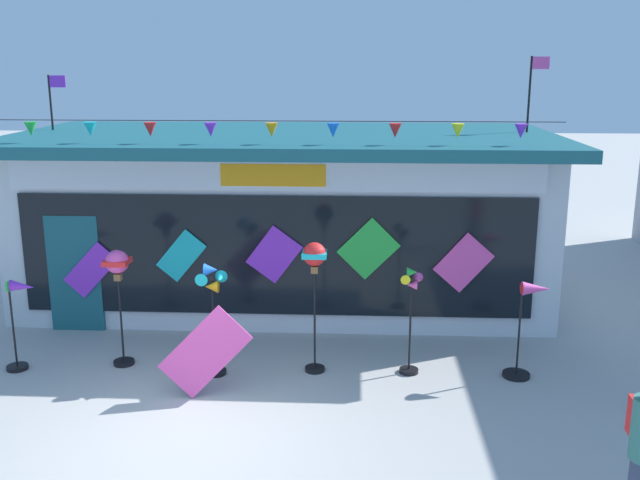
% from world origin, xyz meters
% --- Properties ---
extents(ground_plane, '(80.00, 80.00, 0.00)m').
position_xyz_m(ground_plane, '(0.00, 0.00, 0.00)').
color(ground_plane, '#ADAAA5').
extents(kite_shop_building, '(9.81, 4.97, 4.57)m').
position_xyz_m(kite_shop_building, '(0.67, 5.61, 1.63)').
color(kite_shop_building, silver).
rests_on(kite_shop_building, ground_plane).
extents(wind_spinner_far_left, '(0.57, 0.31, 1.38)m').
position_xyz_m(wind_spinner_far_left, '(-2.90, 1.88, 0.86)').
color(wind_spinner_far_left, black).
rests_on(wind_spinner_far_left, ground_plane).
extents(wind_spinner_left, '(0.36, 0.36, 1.79)m').
position_xyz_m(wind_spinner_left, '(-1.49, 2.15, 1.44)').
color(wind_spinner_left, black).
rests_on(wind_spinner_left, ground_plane).
extents(wind_spinner_center_left, '(0.43, 0.32, 1.70)m').
position_xyz_m(wind_spinner_center_left, '(-0.03, 1.85, 1.18)').
color(wind_spinner_center_left, black).
rests_on(wind_spinner_center_left, ground_plane).
extents(wind_spinner_center_right, '(0.35, 0.35, 1.97)m').
position_xyz_m(wind_spinner_center_right, '(1.42, 2.06, 1.61)').
color(wind_spinner_center_right, black).
rests_on(wind_spinner_center_right, ground_plane).
extents(wind_spinner_right, '(0.33, 0.28, 1.63)m').
position_xyz_m(wind_spinner_right, '(2.82, 2.04, 1.02)').
color(wind_spinner_right, black).
rests_on(wind_spinner_right, ground_plane).
extents(wind_spinner_far_right, '(0.58, 0.39, 1.45)m').
position_xyz_m(wind_spinner_far_right, '(4.48, 2.00, 0.86)').
color(wind_spinner_far_right, black).
rests_on(wind_spinner_far_right, ground_plane).
extents(display_kite_on_ground, '(1.29, 0.21, 1.29)m').
position_xyz_m(display_kite_on_ground, '(-0.01, 1.16, 0.64)').
color(display_kite_on_ground, '#EA4CA3').
rests_on(display_kite_on_ground, ground_plane).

